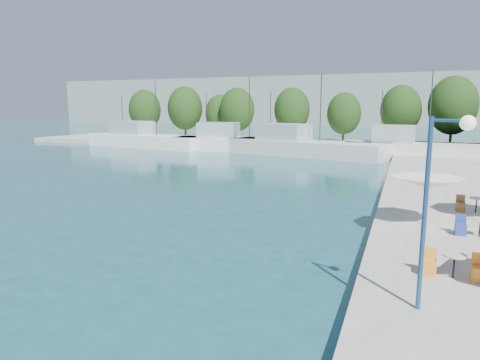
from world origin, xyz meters
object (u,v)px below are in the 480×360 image
at_px(trawler_04, 410,149).
at_px(umbrella_white, 427,183).
at_px(trawler_01, 144,140).
at_px(trawler_03, 301,147).
at_px(trawler_02, 234,143).
at_px(street_lamp, 441,179).

xyz_separation_m(trawler_04, umbrella_white, (0.46, -32.33, 1.46)).
bearing_deg(umbrella_white, trawler_01, 137.68).
bearing_deg(trawler_04, trawler_03, -168.94).
distance_m(trawler_03, umbrella_white, 33.93).
distance_m(trawler_01, umbrella_white, 50.41).
height_order(trawler_01, trawler_02, same).
height_order(trawler_01, trawler_04, same).
distance_m(trawler_03, trawler_04, 12.54).
bearing_deg(trawler_01, trawler_02, 8.05).
relative_size(trawler_01, trawler_04, 1.30).
bearing_deg(trawler_01, umbrella_white, -32.93).
bearing_deg(street_lamp, trawler_03, 124.54).
relative_size(trawler_03, street_lamp, 4.12).
bearing_deg(trawler_02, trawler_04, -9.67).
distance_m(trawler_04, umbrella_white, 32.36).
bearing_deg(street_lamp, trawler_04, 107.34).
relative_size(trawler_02, street_lamp, 3.51).
xyz_separation_m(trawler_01, umbrella_white, (37.26, -33.93, 1.46)).
bearing_deg(trawler_02, trawler_01, 172.24).
relative_size(trawler_02, trawler_03, 0.85).
xyz_separation_m(trawler_02, umbrella_white, (22.79, -33.59, 1.46)).
distance_m(trawler_02, street_lamp, 48.33).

